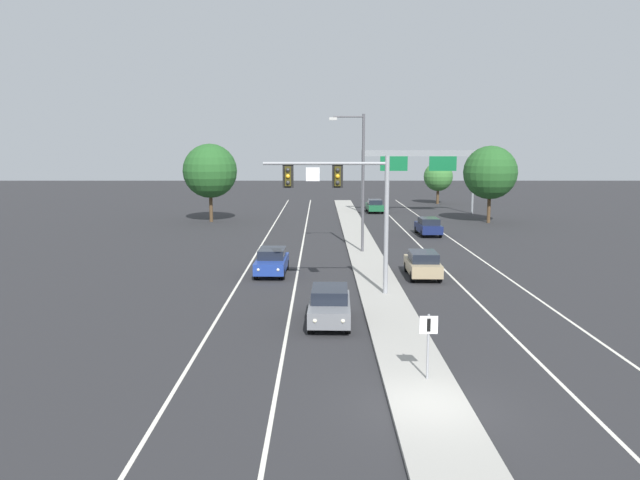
# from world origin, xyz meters

# --- Properties ---
(ground_plane) EXTENTS (260.00, 260.00, 0.00)m
(ground_plane) POSITION_xyz_m (0.00, 0.00, 0.00)
(ground_plane) COLOR #28282B
(median_island) EXTENTS (2.40, 110.00, 0.15)m
(median_island) POSITION_xyz_m (0.00, 18.00, 0.07)
(median_island) COLOR #9E9B93
(median_island) RESTS_ON ground
(lane_stripe_oncoming_center) EXTENTS (0.14, 100.00, 0.01)m
(lane_stripe_oncoming_center) POSITION_xyz_m (-4.70, 25.00, 0.00)
(lane_stripe_oncoming_center) COLOR silver
(lane_stripe_oncoming_center) RESTS_ON ground
(lane_stripe_receding_center) EXTENTS (0.14, 100.00, 0.01)m
(lane_stripe_receding_center) POSITION_xyz_m (4.70, 25.00, 0.00)
(lane_stripe_receding_center) COLOR silver
(lane_stripe_receding_center) RESTS_ON ground
(edge_stripe_left) EXTENTS (0.14, 100.00, 0.01)m
(edge_stripe_left) POSITION_xyz_m (-8.00, 25.00, 0.00)
(edge_stripe_left) COLOR silver
(edge_stripe_left) RESTS_ON ground
(edge_stripe_right) EXTENTS (0.14, 100.00, 0.01)m
(edge_stripe_right) POSITION_xyz_m (8.00, 25.00, 0.00)
(edge_stripe_right) COLOR silver
(edge_stripe_right) RESTS_ON ground
(overhead_signal_mast) EXTENTS (6.48, 0.44, 7.20)m
(overhead_signal_mast) POSITION_xyz_m (-1.88, 14.30, 5.30)
(overhead_signal_mast) COLOR gray
(overhead_signal_mast) RESTS_ON median_island
(median_sign_post) EXTENTS (0.60, 0.10, 2.20)m
(median_sign_post) POSITION_xyz_m (0.27, 2.04, 1.59)
(median_sign_post) COLOR gray
(median_sign_post) RESTS_ON median_island
(street_lamp_median) EXTENTS (2.58, 0.28, 10.00)m
(street_lamp_median) POSITION_xyz_m (-0.38, 27.71, 5.79)
(street_lamp_median) COLOR #4C4C51
(street_lamp_median) RESTS_ON median_island
(car_oncoming_grey) EXTENTS (1.93, 4.51, 1.58)m
(car_oncoming_grey) POSITION_xyz_m (-2.86, 9.23, 0.82)
(car_oncoming_grey) COLOR slate
(car_oncoming_grey) RESTS_ON ground
(car_oncoming_blue) EXTENTS (1.90, 4.50, 1.58)m
(car_oncoming_blue) POSITION_xyz_m (-6.26, 20.01, 0.82)
(car_oncoming_blue) COLOR navy
(car_oncoming_blue) RESTS_ON ground
(car_receding_tan) EXTENTS (1.91, 4.50, 1.58)m
(car_receding_tan) POSITION_xyz_m (2.91, 19.16, 0.82)
(car_receding_tan) COLOR tan
(car_receding_tan) RESTS_ON ground
(car_receding_navy) EXTENTS (1.89, 4.50, 1.58)m
(car_receding_navy) POSITION_xyz_m (6.37, 37.27, 0.82)
(car_receding_navy) COLOR #141E4C
(car_receding_navy) RESTS_ON ground
(car_receding_green) EXTENTS (1.88, 4.49, 1.58)m
(car_receding_green) POSITION_xyz_m (3.29, 56.97, 0.82)
(car_receding_green) COLOR #195633
(car_receding_green) RESTS_ON ground
(highway_sign_gantry) EXTENTS (13.28, 0.42, 7.50)m
(highway_sign_gantry) POSITION_xyz_m (8.20, 55.54, 6.16)
(highway_sign_gantry) COLOR gray
(highway_sign_gantry) RESTS_ON ground
(tree_far_left_b) EXTENTS (5.64, 5.64, 8.17)m
(tree_far_left_b) POSITION_xyz_m (-14.78, 47.56, 5.34)
(tree_far_left_b) COLOR #4C3823
(tree_far_left_b) RESTS_ON ground
(tree_far_right_a) EXTENTS (4.00, 4.00, 5.78)m
(tree_far_right_a) POSITION_xyz_m (13.08, 68.66, 3.77)
(tree_far_right_a) COLOR #4C3823
(tree_far_right_a) RESTS_ON ground
(tree_far_right_c) EXTENTS (5.50, 5.50, 7.96)m
(tree_far_right_c) POSITION_xyz_m (14.27, 46.67, 5.20)
(tree_far_right_c) COLOR #4C3823
(tree_far_right_c) RESTS_ON ground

